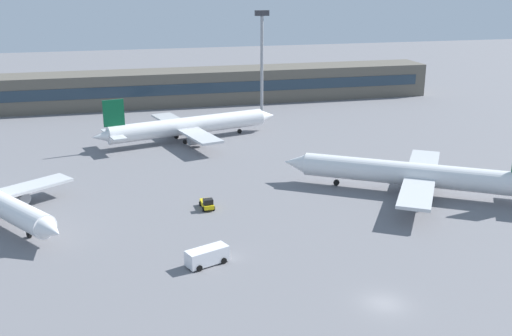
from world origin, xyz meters
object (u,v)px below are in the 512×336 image
(airplane_near, at_px, (412,174))
(airplane_far, at_px, (190,126))
(service_van_white, at_px, (207,256))
(floodlight_tower_west, at_px, (262,60))
(baggage_tug_yellow, at_px, (207,204))

(airplane_near, height_order, airplane_far, airplane_near)
(service_van_white, xyz_separation_m, floodlight_tower_west, (24.36, 68.40, 13.84))
(airplane_near, distance_m, baggage_tug_yellow, 32.87)
(baggage_tug_yellow, xyz_separation_m, floodlight_tower_west, (21.38, 50.44, 14.15))
(airplane_far, distance_m, floodlight_tower_west, 24.31)
(airplane_far, height_order, service_van_white, airplane_far)
(airplane_near, height_order, service_van_white, airplane_near)
(airplane_far, xyz_separation_m, baggage_tug_yellow, (-3.02, -39.77, -2.31))
(airplane_near, xyz_separation_m, baggage_tug_yellow, (-32.76, 1.29, -2.40))
(floodlight_tower_west, bearing_deg, airplane_far, -149.86)
(airplane_near, bearing_deg, floodlight_tower_west, 102.41)
(baggage_tug_yellow, relative_size, floodlight_tower_west, 0.14)
(service_van_white, distance_m, floodlight_tower_west, 73.92)
(baggage_tug_yellow, distance_m, floodlight_tower_west, 56.58)
(airplane_far, relative_size, service_van_white, 7.28)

